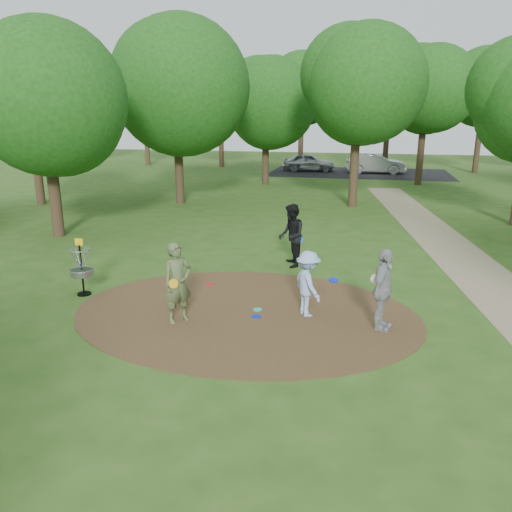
# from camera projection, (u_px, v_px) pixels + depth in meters

# --- Properties ---
(ground) EXTENTS (100.00, 100.00, 0.00)m
(ground) POSITION_uv_depth(u_px,v_px,m) (245.00, 313.00, 12.08)
(ground) COLOR #2D5119
(ground) RESTS_ON ground
(dirt_clearing) EXTENTS (8.40, 8.40, 0.02)m
(dirt_clearing) POSITION_uv_depth(u_px,v_px,m) (245.00, 313.00, 12.07)
(dirt_clearing) COLOR #47301C
(dirt_clearing) RESTS_ON ground
(parking_lot) EXTENTS (14.00, 8.00, 0.01)m
(parking_lot) POSITION_uv_depth(u_px,v_px,m) (359.00, 173.00, 39.78)
(parking_lot) COLOR black
(parking_lot) RESTS_ON ground
(player_observer_with_disc) EXTENTS (0.80, 0.81, 1.88)m
(player_observer_with_disc) POSITION_uv_depth(u_px,v_px,m) (178.00, 283.00, 11.35)
(player_observer_with_disc) COLOR #516038
(player_observer_with_disc) RESTS_ON ground
(player_throwing_with_disc) EXTENTS (1.27, 1.18, 1.59)m
(player_throwing_with_disc) POSITION_uv_depth(u_px,v_px,m) (308.00, 284.00, 11.73)
(player_throwing_with_disc) COLOR #9CB7E8
(player_throwing_with_disc) RESTS_ON ground
(player_walking_with_disc) EXTENTS (0.98, 1.13, 1.97)m
(player_walking_with_disc) POSITION_uv_depth(u_px,v_px,m) (291.00, 236.00, 15.48)
(player_walking_with_disc) COLOR black
(player_walking_with_disc) RESTS_ON ground
(player_waiting_with_disc) EXTENTS (0.74, 1.17, 1.86)m
(player_waiting_with_disc) POSITION_uv_depth(u_px,v_px,m) (383.00, 290.00, 10.93)
(player_waiting_with_disc) COLOR #98999B
(player_waiting_with_disc) RESTS_ON ground
(disc_ground_cyan) EXTENTS (0.22, 0.22, 0.02)m
(disc_ground_cyan) POSITION_uv_depth(u_px,v_px,m) (258.00, 310.00, 12.21)
(disc_ground_cyan) COLOR #18C1B9
(disc_ground_cyan) RESTS_ON dirt_clearing
(disc_ground_blue) EXTENTS (0.22, 0.22, 0.02)m
(disc_ground_blue) POSITION_uv_depth(u_px,v_px,m) (256.00, 316.00, 11.80)
(disc_ground_blue) COLOR #0B22C2
(disc_ground_blue) RESTS_ON dirt_clearing
(disc_ground_red) EXTENTS (0.22, 0.22, 0.02)m
(disc_ground_red) POSITION_uv_depth(u_px,v_px,m) (210.00, 284.00, 14.01)
(disc_ground_red) COLOR red
(disc_ground_red) RESTS_ON dirt_clearing
(car_left) EXTENTS (4.44, 2.28, 1.45)m
(car_left) POSITION_uv_depth(u_px,v_px,m) (308.00, 162.00, 40.71)
(car_left) COLOR #A2A3A9
(car_left) RESTS_ON ground
(car_right) EXTENTS (4.71, 1.99, 1.51)m
(car_right) POSITION_uv_depth(u_px,v_px,m) (376.00, 164.00, 39.09)
(car_right) COLOR #96969D
(car_right) RESTS_ON ground
(disc_golf_basket) EXTENTS (0.63, 0.63, 1.54)m
(disc_golf_basket) POSITION_uv_depth(u_px,v_px,m) (81.00, 263.00, 13.05)
(disc_golf_basket) COLOR black
(disc_golf_basket) RESTS_ON ground
(tree_ring) EXTENTS (37.51, 45.35, 9.10)m
(tree_ring) POSITION_uv_depth(u_px,v_px,m) (333.00, 97.00, 19.40)
(tree_ring) COLOR #332316
(tree_ring) RESTS_ON ground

